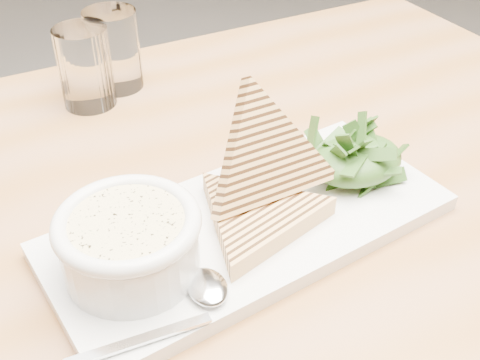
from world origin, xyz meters
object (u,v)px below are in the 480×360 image
platter (250,225)px  soup_bowl (131,249)px  table_top (177,240)px  glass_near (85,67)px  glass_far (114,50)px

platter → soup_bowl: 0.13m
table_top → platter: bearing=-35.1°
soup_bowl → glass_near: bearing=79.7°
soup_bowl → glass_far: (0.11, 0.36, 0.01)m
glass_near → glass_far: glass_far is taller
glass_far → platter: bearing=-87.7°
table_top → platter: platter is taller
soup_bowl → glass_far: bearing=73.4°
table_top → glass_far: size_ratio=11.51×
platter → glass_far: size_ratio=3.67×
table_top → glass_far: glass_far is taller
glass_near → glass_far: 0.06m
table_top → glass_far: (0.05, 0.31, 0.07)m
table_top → platter: (0.06, -0.04, 0.03)m
table_top → soup_bowl: soup_bowl is taller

